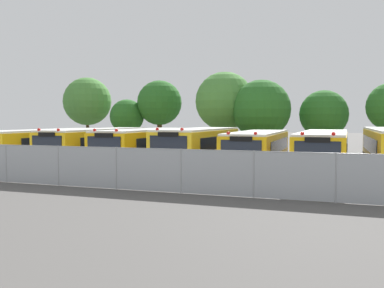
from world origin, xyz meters
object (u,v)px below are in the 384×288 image
(school_bus_1, at_px, (97,145))
(tree_1, at_px, (126,116))
(school_bus_3, at_px, (199,147))
(tree_2, at_px, (159,103))
(tree_4, at_px, (263,110))
(school_bus_4, at_px, (258,150))
(school_bus_2, at_px, (144,147))
(school_bus_5, at_px, (324,151))
(tree_5, at_px, (324,114))
(tree_3, at_px, (226,101))
(school_bus_0, at_px, (48,145))
(tree_0, at_px, (87,101))

(school_bus_1, relative_size, tree_1, 2.14)
(school_bus_3, distance_m, tree_2, 15.06)
(school_bus_3, height_order, tree_4, tree_4)
(school_bus_4, bearing_deg, school_bus_2, -0.09)
(school_bus_5, distance_m, tree_5, 12.42)
(tree_5, bearing_deg, school_bus_3, -119.95)
(tree_1, distance_m, tree_2, 3.38)
(school_bus_3, bearing_deg, tree_3, -82.48)
(school_bus_5, distance_m, tree_4, 12.00)
(tree_2, bearing_deg, school_bus_3, -56.43)
(tree_2, bearing_deg, school_bus_0, -103.13)
(tree_2, xyz_separation_m, tree_4, (10.29, -2.12, -0.80))
(school_bus_4, distance_m, tree_4, 10.76)
(tree_0, xyz_separation_m, tree_5, (22.70, -0.01, -1.40))
(tree_0, bearing_deg, school_bus_5, -27.72)
(school_bus_0, height_order, tree_2, tree_2)
(school_bus_2, distance_m, tree_2, 13.78)
(tree_1, distance_m, tree_3, 10.03)
(tree_1, bearing_deg, tree_0, 172.75)
(school_bus_2, height_order, tree_0, tree_0)
(tree_3, bearing_deg, tree_5, 7.86)
(tree_1, height_order, tree_4, tree_4)
(school_bus_0, xyz_separation_m, tree_4, (13.21, 10.42, 2.53))
(tree_2, bearing_deg, school_bus_4, -46.41)
(school_bus_2, distance_m, tree_0, 17.68)
(tree_2, bearing_deg, tree_3, -12.25)
(school_bus_5, bearing_deg, tree_0, -27.16)
(school_bus_0, height_order, school_bus_1, school_bus_1)
(tree_4, distance_m, tree_5, 4.98)
(school_bus_5, bearing_deg, school_bus_2, 0.34)
(school_bus_3, relative_size, school_bus_4, 0.96)
(school_bus_5, bearing_deg, school_bus_1, -1.14)
(tree_5, bearing_deg, school_bus_4, -104.42)
(school_bus_1, relative_size, school_bus_2, 1.06)
(school_bus_0, height_order, school_bus_2, school_bus_2)
(school_bus_5, bearing_deg, tree_5, -86.84)
(school_bus_4, relative_size, tree_5, 1.79)
(school_bus_1, xyz_separation_m, school_bus_5, (14.64, -0.43, -0.02))
(school_bus_1, distance_m, tree_1, 12.00)
(school_bus_1, xyz_separation_m, tree_4, (9.42, 10.07, 2.50))
(school_bus_2, distance_m, school_bus_4, 7.30)
(school_bus_2, xyz_separation_m, tree_5, (10.40, 12.17, 2.18))
(school_bus_2, bearing_deg, tree_5, -131.74)
(tree_2, bearing_deg, tree_0, -177.03)
(tree_5, bearing_deg, school_bus_2, -130.52)
(school_bus_5, bearing_deg, tree_4, -63.01)
(school_bus_3, relative_size, tree_5, 1.71)
(school_bus_4, relative_size, tree_1, 1.97)
(tree_4, bearing_deg, tree_3, 169.66)
(school_bus_2, xyz_separation_m, tree_1, (-7.53, 11.57, 2.06))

